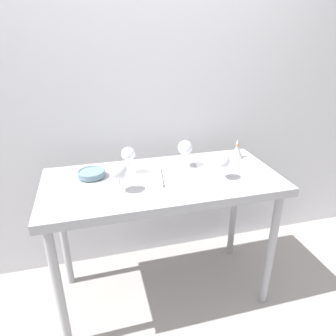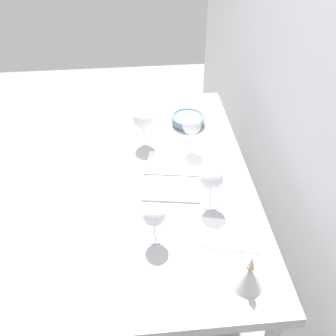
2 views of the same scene
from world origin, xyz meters
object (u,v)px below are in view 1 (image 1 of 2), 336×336
object	(u,v)px
tasting_sheet_upper	(206,161)
wine_glass_near_right	(223,161)
wine_glass_near_left	(119,171)
decanter_funnel	(237,151)
tasting_bowl	(91,173)
wine_glass_far_right	(185,148)
open_notebook	(161,177)
wine_glass_far_left	(128,155)

from	to	relation	value
tasting_sheet_upper	wine_glass_near_right	bearing A→B (deg)	-77.59
wine_glass_near_left	decanter_funnel	size ratio (longest dim) A/B	1.24
tasting_sheet_upper	tasting_bowl	bearing A→B (deg)	-160.83
wine_glass_far_right	tasting_sheet_upper	xyz separation A→B (m)	(0.17, 0.05, -0.12)
tasting_sheet_upper	tasting_bowl	world-z (taller)	tasting_bowl
wine_glass_far_right	decanter_funnel	xyz separation A→B (m)	(0.39, 0.05, -0.08)
open_notebook	tasting_sheet_upper	size ratio (longest dim) A/B	1.58
wine_glass_far_left	decanter_funnel	world-z (taller)	wine_glass_far_left
wine_glass_near_left	wine_glass_far_right	bearing A→B (deg)	27.06
open_notebook	tasting_bowl	distance (m)	0.42
wine_glass_near_right	tasting_sheet_upper	xyz separation A→B (m)	(0.01, 0.27, -0.11)
wine_glass_far_left	tasting_bowl	size ratio (longest dim) A/B	1.08
wine_glass_far_right	decanter_funnel	distance (m)	0.40
tasting_bowl	decanter_funnel	world-z (taller)	decanter_funnel
wine_glass_near_right	wine_glass_far_left	xyz separation A→B (m)	(-0.52, 0.20, 0.02)
wine_glass_near_right	tasting_sheet_upper	bearing A→B (deg)	87.22
wine_glass_near_left	decanter_funnel	xyz separation A→B (m)	(0.83, 0.28, -0.08)
tasting_sheet_upper	decanter_funnel	world-z (taller)	decanter_funnel
wine_glass_far_right	wine_glass_near_left	world-z (taller)	wine_glass_far_right
open_notebook	tasting_bowl	xyz separation A→B (m)	(-0.40, 0.11, 0.02)
tasting_bowl	open_notebook	bearing A→B (deg)	-15.58
tasting_bowl	wine_glass_far_right	bearing A→B (deg)	0.32
decanter_funnel	open_notebook	bearing A→B (deg)	-163.56
open_notebook	tasting_sheet_upper	xyz separation A→B (m)	(0.35, 0.16, -0.00)
wine_glass_far_left	decanter_funnel	xyz separation A→B (m)	(0.75, 0.07, -0.08)
wine_glass_far_left	wine_glass_near_left	xyz separation A→B (m)	(-0.08, -0.20, -0.01)
wine_glass_near_right	wine_glass_far_left	distance (m)	0.55
wine_glass_near_left	decanter_funnel	distance (m)	0.88
wine_glass_far_left	wine_glass_near_left	size ratio (longest dim) A/B	1.01
wine_glass_near_right	wine_glass_near_left	xyz separation A→B (m)	(-0.60, -0.00, 0.01)
wine_glass_far_right	tasting_sheet_upper	size ratio (longest dim) A/B	0.78
wine_glass_near_right	tasting_bowl	distance (m)	0.78
wine_glass_far_right	tasting_sheet_upper	distance (m)	0.22
tasting_bowl	decanter_funnel	bearing A→B (deg)	3.32
tasting_sheet_upper	decanter_funnel	size ratio (longest dim) A/B	1.61
wine_glass_far_right	decanter_funnel	bearing A→B (deg)	7.77
wine_glass_far_right	decanter_funnel	size ratio (longest dim) A/B	1.26
wine_glass_far_left	tasting_sheet_upper	xyz separation A→B (m)	(0.53, 0.07, -0.13)
wine_glass_near_right	wine_glass_far_left	size ratio (longest dim) A/B	0.89
wine_glass_far_right	tasting_bowl	bearing A→B (deg)	-179.68
wine_glass_far_right	wine_glass_far_left	distance (m)	0.36
wine_glass_near_left	open_notebook	bearing A→B (deg)	22.96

